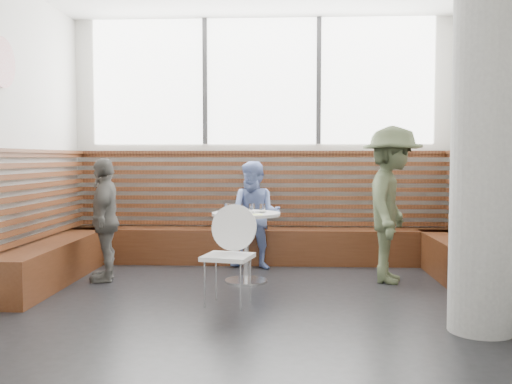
{
  "coord_description": "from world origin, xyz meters",
  "views": [
    {
      "loc": [
        0.31,
        -5.1,
        1.37
      ],
      "look_at": [
        0.0,
        1.0,
        1.0
      ],
      "focal_mm": 40.0,
      "sensor_mm": 36.0,
      "label": 1
    }
  ],
  "objects_px": {
    "adult_man": "(392,205)",
    "concrete_column": "(485,128)",
    "child_back": "(255,215)",
    "child_left": "(105,220)",
    "cafe_chair": "(229,246)",
    "cafe_table": "(246,232)"
  },
  "relations": [
    {
      "from": "adult_man",
      "to": "concrete_column",
      "type": "bearing_deg",
      "value": -152.14
    },
    {
      "from": "child_back",
      "to": "child_left",
      "type": "bearing_deg",
      "value": -144.8
    },
    {
      "from": "child_back",
      "to": "cafe_chair",
      "type": "bearing_deg",
      "value": -84.69
    },
    {
      "from": "cafe_chair",
      "to": "adult_man",
      "type": "relative_size",
      "value": 0.54
    },
    {
      "from": "concrete_column",
      "to": "adult_man",
      "type": "height_order",
      "value": "concrete_column"
    },
    {
      "from": "concrete_column",
      "to": "cafe_chair",
      "type": "xyz_separation_m",
      "value": [
        -2.06,
        0.76,
        -1.06
      ]
    },
    {
      "from": "concrete_column",
      "to": "cafe_chair",
      "type": "bearing_deg",
      "value": 159.81
    },
    {
      "from": "concrete_column",
      "to": "child_left",
      "type": "bearing_deg",
      "value": 154.24
    },
    {
      "from": "concrete_column",
      "to": "cafe_chair",
      "type": "relative_size",
      "value": 3.45
    },
    {
      "from": "adult_man",
      "to": "cafe_table",
      "type": "bearing_deg",
      "value": 109.63
    },
    {
      "from": "child_back",
      "to": "adult_man",
      "type": "bearing_deg",
      "value": -12.61
    },
    {
      "from": "concrete_column",
      "to": "child_left",
      "type": "xyz_separation_m",
      "value": [
        -3.54,
        1.71,
        -0.92
      ]
    },
    {
      "from": "adult_man",
      "to": "child_back",
      "type": "distance_m",
      "value": 1.68
    },
    {
      "from": "cafe_table",
      "to": "cafe_chair",
      "type": "xyz_separation_m",
      "value": [
        -0.1,
        -0.93,
        -0.01
      ]
    },
    {
      "from": "cafe_chair",
      "to": "adult_man",
      "type": "distance_m",
      "value": 2.01
    },
    {
      "from": "concrete_column",
      "to": "cafe_table",
      "type": "height_order",
      "value": "concrete_column"
    },
    {
      "from": "cafe_table",
      "to": "cafe_chair",
      "type": "bearing_deg",
      "value": -96.18
    },
    {
      "from": "cafe_table",
      "to": "child_left",
      "type": "bearing_deg",
      "value": 179.34
    },
    {
      "from": "child_back",
      "to": "concrete_column",
      "type": "bearing_deg",
      "value": -41.35
    },
    {
      "from": "child_left",
      "to": "cafe_chair",
      "type": "bearing_deg",
      "value": 46.1
    },
    {
      "from": "concrete_column",
      "to": "child_left",
      "type": "relative_size",
      "value": 2.35
    },
    {
      "from": "cafe_chair",
      "to": "child_left",
      "type": "relative_size",
      "value": 0.68
    }
  ]
}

